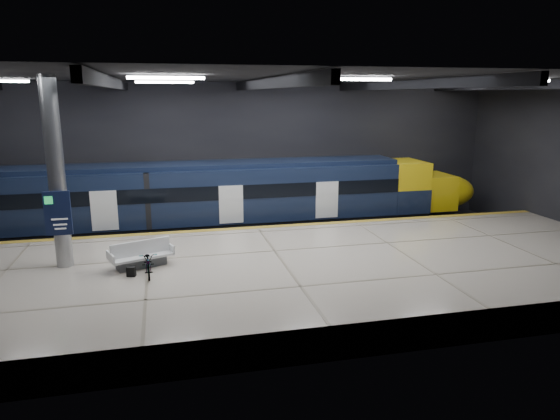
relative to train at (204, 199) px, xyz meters
name	(u,v)px	position (x,y,z in m)	size (l,w,h in m)	color
ground	(270,268)	(2.28, -5.50, -2.06)	(30.00, 30.00, 0.00)	black
room_shell	(269,135)	(2.28, -5.49, 3.66)	(30.10, 16.10, 8.05)	black
platform	(283,276)	(2.28, -8.00, -1.51)	(30.00, 11.00, 1.10)	beige
safety_strip	(258,227)	(2.28, -2.75, -0.95)	(30.00, 0.40, 0.01)	gold
rails	(248,233)	(2.28, 0.00, -1.98)	(30.00, 1.52, 0.16)	gray
train	(204,199)	(0.00, 0.00, 0.00)	(29.40, 2.84, 3.79)	black
bench	(141,258)	(-2.94, -7.28, -0.61)	(2.46, 1.67, 1.00)	#595B60
bicycle	(148,263)	(-2.66, -8.24, -0.51)	(0.59, 1.71, 0.90)	#99999E
pannier_bag	(131,272)	(-3.26, -8.24, -0.78)	(0.30, 0.18, 0.35)	black
info_column	(56,177)	(-5.72, -6.52, 2.40)	(0.90, 0.78, 6.90)	#9EA0A5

